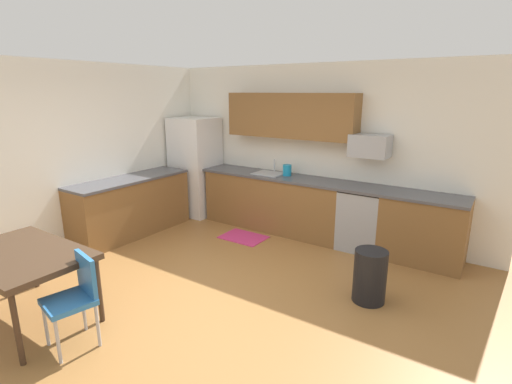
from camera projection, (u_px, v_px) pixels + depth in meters
name	position (u px, v px, depth m)	size (l,w,h in m)	color
ground_plane	(208.00, 293.00, 4.46)	(12.00, 12.00, 0.00)	#9E6B38
wall_back	(312.00, 150.00, 6.25)	(5.80, 0.10, 2.70)	white
wall_left	(66.00, 157.00, 5.54)	(0.10, 5.80, 2.70)	white
cabinet_run_back	(273.00, 203.00, 6.47)	(2.47, 0.60, 0.90)	brown
cabinet_run_back_right	(423.00, 230.00, 5.20)	(1.08, 0.60, 0.90)	brown
cabinet_run_left	(132.00, 207.00, 6.23)	(0.60, 2.00, 0.90)	brown
countertop_back	(302.00, 179.00, 6.08)	(4.80, 0.64, 0.04)	#4C4C51
countertop_left	(129.00, 179.00, 6.11)	(0.64, 2.00, 0.04)	#4C4C51
upper_cabinets_back	(290.00, 116.00, 6.09)	(2.20, 0.34, 0.70)	brown
refrigerator	(196.00, 167.00, 7.19)	(0.76, 0.70, 1.81)	white
oven_range	(362.00, 219.00, 5.65)	(0.60, 0.60, 0.91)	#999BA0
microwave	(370.00, 146.00, 5.46)	(0.54, 0.36, 0.32)	#9EA0A5
sink_basin	(269.00, 177.00, 6.42)	(0.48, 0.40, 0.14)	#A5A8AD
sink_faucet	(274.00, 166.00, 6.52)	(0.02, 0.02, 0.24)	#B2B5BA
dining_table	(21.00, 258.00, 3.79)	(1.40, 0.90, 0.74)	#422D1E
chair_near_table	(76.00, 294.00, 3.47)	(0.48, 0.48, 0.85)	#2D72B7
trash_bin	(370.00, 276.00, 4.23)	(0.36, 0.36, 0.60)	black
floor_mat	(243.00, 237.00, 6.15)	(0.70, 0.50, 0.01)	#CC3372
kettle	(287.00, 171.00, 6.25)	(0.14, 0.14, 0.20)	#198CBF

